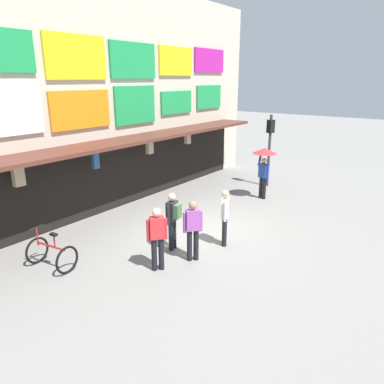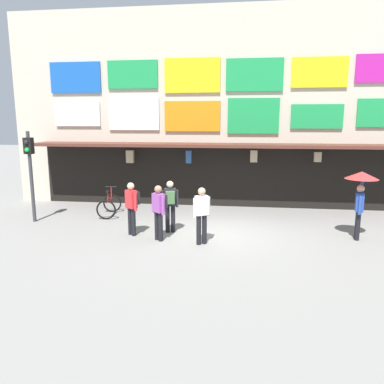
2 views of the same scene
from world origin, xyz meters
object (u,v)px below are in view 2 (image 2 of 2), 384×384
at_px(pedestrian_in_black, 202,213).
at_px(pedestrian_in_purple, 170,203).
at_px(pedestrian_in_yellow, 132,205).
at_px(traffic_light_near, 30,162).
at_px(bicycle_parked, 109,205).
at_px(pedestrian_in_green, 159,208).
at_px(pedestrian_with_umbrella, 361,186).

distance_m(pedestrian_in_black, pedestrian_in_purple, 1.51).
bearing_deg(pedestrian_in_purple, pedestrian_in_yellow, -159.77).
relative_size(pedestrian_in_black, pedestrian_in_yellow, 1.00).
distance_m(traffic_light_near, bicycle_parked, 3.17).
bearing_deg(pedestrian_in_green, pedestrian_in_purple, 77.71).
distance_m(pedestrian_in_black, pedestrian_in_yellow, 2.33).
height_order(pedestrian_in_green, pedestrian_in_purple, same).
xyz_separation_m(pedestrian_in_yellow, pedestrian_in_purple, (1.13, 0.42, 0.00)).
bearing_deg(pedestrian_with_umbrella, pedestrian_in_green, -171.75).
bearing_deg(pedestrian_in_green, pedestrian_with_umbrella, 8.25).
xyz_separation_m(pedestrian_with_umbrella, pedestrian_in_black, (-4.64, -1.06, -0.69)).
bearing_deg(traffic_light_near, pedestrian_in_black, -15.13).
xyz_separation_m(pedestrian_in_green, pedestrian_in_yellow, (-0.95, 0.40, 0.00)).
height_order(pedestrian_in_green, pedestrian_in_black, same).
relative_size(pedestrian_in_green, pedestrian_in_yellow, 1.00).
bearing_deg(bicycle_parked, pedestrian_in_green, -46.32).
xyz_separation_m(traffic_light_near, pedestrian_in_black, (6.19, -1.67, -1.19)).
bearing_deg(bicycle_parked, pedestrian_in_purple, -34.01).
distance_m(bicycle_parked, pedestrian_with_umbrella, 8.73).
xyz_separation_m(traffic_light_near, pedestrian_in_green, (4.90, -1.48, -1.16)).
distance_m(traffic_light_near, pedestrian_in_yellow, 4.25).
relative_size(pedestrian_with_umbrella, pedestrian_in_yellow, 1.24).
relative_size(traffic_light_near, bicycle_parked, 2.56).
relative_size(traffic_light_near, pedestrian_with_umbrella, 1.54).
distance_m(pedestrian_in_green, pedestrian_in_black, 1.31).
relative_size(bicycle_parked, pedestrian_with_umbrella, 0.60).
xyz_separation_m(bicycle_parked, pedestrian_in_green, (2.52, -2.64, 0.59)).
height_order(traffic_light_near, pedestrian_in_green, traffic_light_near).
height_order(traffic_light_near, bicycle_parked, traffic_light_near).
bearing_deg(traffic_light_near, pedestrian_in_yellow, -15.24).
distance_m(pedestrian_in_green, pedestrian_in_yellow, 1.03).
bearing_deg(pedestrian_in_yellow, bicycle_parked, 125.06).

